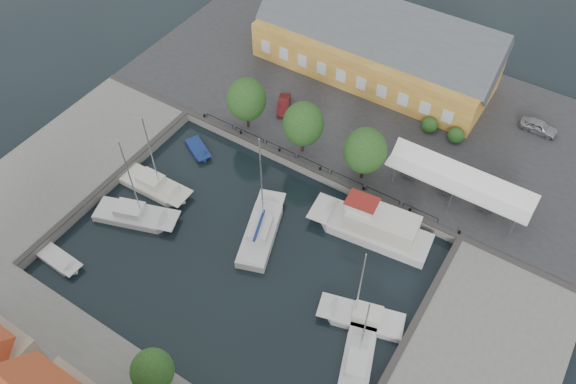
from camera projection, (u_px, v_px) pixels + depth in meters
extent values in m
plane|color=black|center=(254.00, 243.00, 52.93)|extent=(140.00, 140.00, 0.00)
cube|color=#2D2D30|center=(366.00, 103.00, 65.09)|extent=(56.00, 26.00, 1.00)
cube|color=slate|center=(71.00, 162.00, 59.09)|extent=(12.00, 24.00, 1.00)
cube|color=slate|center=(470.00, 381.00, 43.83)|extent=(12.00, 24.00, 1.00)
cube|color=#383533|center=(310.00, 168.00, 57.74)|extent=(56.00, 0.60, 0.12)
cube|color=#383533|center=(110.00, 180.00, 56.68)|extent=(0.60, 24.00, 0.12)
cube|color=#383533|center=(405.00, 341.00, 45.38)|extent=(0.60, 24.00, 0.12)
cylinder|color=black|center=(204.00, 116.00, 62.65)|extent=(0.24, 0.24, 0.40)
cylinder|color=black|center=(241.00, 133.00, 60.92)|extent=(0.24, 0.24, 0.40)
cylinder|color=black|center=(279.00, 150.00, 59.18)|extent=(0.24, 0.24, 0.40)
cylinder|color=black|center=(320.00, 169.00, 57.45)|extent=(0.24, 0.24, 0.40)
cylinder|color=black|center=(364.00, 189.00, 55.72)|extent=(0.24, 0.24, 0.40)
cylinder|color=black|center=(410.00, 210.00, 53.98)|extent=(0.24, 0.24, 0.40)
cylinder|color=black|center=(459.00, 233.00, 52.25)|extent=(0.24, 0.24, 0.40)
cube|color=#B87F2C|center=(373.00, 56.00, 66.42)|extent=(28.00, 10.00, 4.50)
cube|color=#474C51|center=(377.00, 31.00, 63.75)|extent=(28.56, 7.60, 7.60)
cube|color=#B87F2C|center=(325.00, 11.00, 73.54)|extent=(6.00, 6.00, 3.50)
cube|color=white|center=(460.00, 180.00, 53.16)|extent=(14.00, 4.00, 0.25)
cylinder|color=silver|center=(393.00, 176.00, 55.29)|extent=(0.10, 0.10, 2.70)
cylinder|color=silver|center=(408.00, 154.00, 57.25)|extent=(0.10, 0.10, 2.70)
cylinder|color=silver|center=(450.00, 201.00, 53.21)|extent=(0.10, 0.10, 2.70)
cylinder|color=silver|center=(464.00, 177.00, 55.17)|extent=(0.10, 0.10, 2.70)
cylinder|color=silver|center=(512.00, 228.00, 51.13)|extent=(0.10, 0.10, 2.70)
cylinder|color=silver|center=(524.00, 203.00, 53.09)|extent=(0.10, 0.10, 2.70)
cylinder|color=black|center=(248.00, 119.00, 61.03)|extent=(0.30, 0.30, 2.10)
ellipsoid|color=#1E3F16|center=(246.00, 99.00, 58.87)|extent=(4.20, 4.20, 4.83)
cylinder|color=black|center=(303.00, 144.00, 58.61)|extent=(0.30, 0.30, 2.10)
ellipsoid|color=#1E3F16|center=(303.00, 124.00, 56.44)|extent=(4.20, 4.20, 4.83)
cylinder|color=black|center=(362.00, 170.00, 56.18)|extent=(0.30, 0.30, 2.10)
ellipsoid|color=#1E3F16|center=(365.00, 150.00, 54.01)|extent=(4.20, 4.20, 4.83)
imported|color=#96989D|center=(539.00, 127.00, 60.83)|extent=(4.05, 1.69, 1.37)
imported|color=#5D1517|center=(284.00, 105.00, 63.28)|extent=(2.72, 3.76, 1.18)
cube|color=silver|center=(260.00, 238.00, 53.13)|extent=(4.99, 7.79, 1.50)
cube|color=silver|center=(262.00, 226.00, 53.10)|extent=(5.36, 9.13, 0.08)
cube|color=silver|center=(260.00, 229.00, 52.29)|extent=(2.72, 3.37, 0.90)
cylinder|color=silver|center=(261.00, 184.00, 49.30)|extent=(0.12, 0.12, 10.94)
cube|color=navy|center=(259.00, 225.00, 51.60)|extent=(1.41, 3.52, 0.22)
cube|color=silver|center=(379.00, 236.00, 53.35)|extent=(9.91, 4.62, 1.80)
cube|color=silver|center=(368.00, 225.00, 52.98)|extent=(11.80, 4.69, 0.08)
cube|color=silver|center=(382.00, 223.00, 51.83)|extent=(6.88, 3.76, 2.20)
cube|color=silver|center=(362.00, 206.00, 51.37)|extent=(2.83, 2.25, 1.20)
cube|color=maroon|center=(362.00, 201.00, 50.88)|extent=(3.08, 2.39, 0.10)
cube|color=silver|center=(368.00, 321.00, 47.66)|extent=(6.40, 3.97, 1.30)
cube|color=silver|center=(360.00, 315.00, 47.27)|extent=(7.52, 4.20, 0.08)
cube|color=silver|center=(368.00, 314.00, 46.81)|extent=(2.74, 2.26, 0.90)
cylinder|color=silver|center=(360.00, 286.00, 43.98)|extent=(0.12, 0.12, 8.93)
cube|color=silver|center=(355.00, 371.00, 44.81)|extent=(4.06, 6.34, 1.30)
cube|color=silver|center=(358.00, 359.00, 44.75)|extent=(4.33, 7.43, 0.08)
cube|color=silver|center=(357.00, 364.00, 44.03)|extent=(2.25, 2.74, 0.90)
cylinder|color=silver|center=(364.00, 331.00, 41.91)|extent=(0.12, 0.12, 8.24)
cube|color=silver|center=(152.00, 186.00, 57.45)|extent=(6.28, 2.86, 1.30)
cube|color=silver|center=(157.00, 185.00, 56.67)|extent=(7.52, 2.79, 0.08)
cube|color=silver|center=(151.00, 179.00, 56.52)|extent=(2.53, 1.90, 0.90)
cylinder|color=silver|center=(152.00, 155.00, 52.99)|extent=(0.12, 0.12, 9.31)
cube|color=silver|center=(131.00, 217.00, 54.92)|extent=(7.25, 4.77, 1.30)
cube|color=silver|center=(137.00, 214.00, 54.27)|extent=(8.49, 5.11, 0.08)
cube|color=silver|center=(130.00, 210.00, 54.02)|extent=(3.15, 2.63, 0.90)
cylinder|color=silver|center=(131.00, 181.00, 50.41)|extent=(0.12, 0.12, 9.98)
cube|color=silver|center=(58.00, 260.00, 51.64)|extent=(3.73, 1.88, 0.90)
cube|color=silver|center=(60.00, 259.00, 51.10)|extent=(4.46, 1.84, 0.08)
cube|color=navy|center=(197.00, 149.00, 60.95)|extent=(3.52, 2.86, 0.80)
cube|color=navy|center=(198.00, 148.00, 60.40)|extent=(4.05, 3.10, 0.08)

